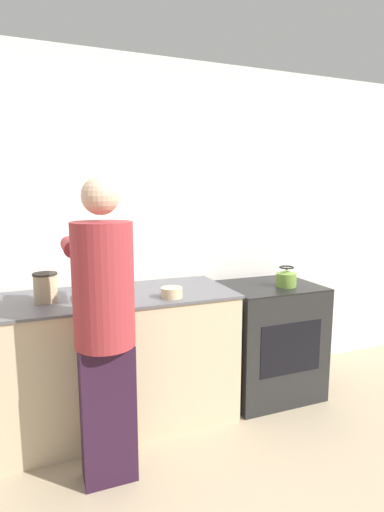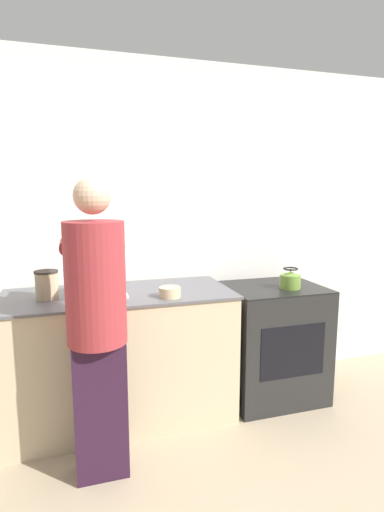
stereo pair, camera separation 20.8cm
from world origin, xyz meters
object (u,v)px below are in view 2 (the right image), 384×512
object	(u,v)px
person	(97,320)
kettle	(290,280)
cutting_board	(100,295)
canister_jar	(47,285)
bowl_prep	(170,292)
knife	(98,293)
oven	(272,342)

from	to	relation	value
person	kettle	world-z (taller)	person
person	cutting_board	bearing A→B (deg)	83.61
kettle	canister_jar	world-z (taller)	canister_jar
cutting_board	bowl_prep	bearing A→B (deg)	-18.14
knife	canister_jar	bearing A→B (deg)	-166.22
bowl_prep	kettle	bearing A→B (deg)	5.09
kettle	bowl_prep	bearing A→B (deg)	-174.91
knife	bowl_prep	size ratio (longest dim) A/B	1.59
canister_jar	knife	bearing A→B (deg)	-5.91
person	bowl_prep	world-z (taller)	person
oven	cutting_board	distance (m)	1.39
bowl_prep	canister_jar	size ratio (longest dim) A/B	0.77
bowl_prep	canister_jar	world-z (taller)	canister_jar
oven	bowl_prep	world-z (taller)	bowl_prep
oven	knife	bearing A→B (deg)	-179.22
cutting_board	canister_jar	bearing A→B (deg)	172.14
kettle	bowl_prep	size ratio (longest dim) A/B	1.09
bowl_prep	canister_jar	xyz separation A→B (m)	(-0.77, 0.19, 0.06)
cutting_board	kettle	world-z (taller)	kettle
cutting_board	bowl_prep	xyz separation A→B (m)	(0.44, -0.14, 0.03)
knife	canister_jar	world-z (taller)	canister_jar
kettle	oven	bearing A→B (deg)	132.25
kettle	cutting_board	bearing A→B (deg)	177.55
kettle	bowl_prep	xyz separation A→B (m)	(-0.95, -0.08, -0.00)
person	knife	size ratio (longest dim) A/B	7.39
cutting_board	bowl_prep	world-z (taller)	bowl_prep
oven	canister_jar	distance (m)	1.73
oven	person	bearing A→B (deg)	-159.29
bowl_prep	cutting_board	bearing A→B (deg)	161.86
oven	bowl_prep	distance (m)	1.02
cutting_board	canister_jar	world-z (taller)	canister_jar
bowl_prep	canister_jar	distance (m)	0.80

